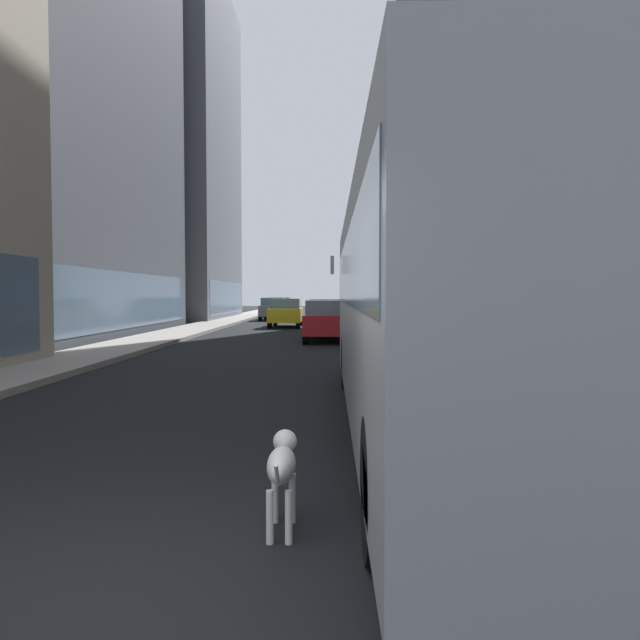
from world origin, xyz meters
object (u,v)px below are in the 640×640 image
transit_bus (440,299)px  car_red_coupe (327,320)px  car_yellow_taxi (286,313)px  dalmatian_dog (282,465)px  car_grey_wagon (273,309)px  car_blue_hatchback (280,307)px  car_silver_sedan (328,316)px  pedestrian_with_handbag (578,343)px

transit_bus → car_red_coupe: transit_bus is taller
transit_bus → car_yellow_taxi: bearing=98.7°
transit_bus → dalmatian_dog: bearing=-117.4°
car_grey_wagon → car_blue_hatchback: bearing=90.0°
car_grey_wagon → car_red_coupe: same height
car_yellow_taxi → car_silver_sedan: bearing=-64.9°
car_grey_wagon → dalmatian_dog: (3.72, -39.11, -0.31)m
car_silver_sedan → pedestrian_with_handbag: bearing=-77.2°
car_grey_wagon → pedestrian_with_handbag: bearing=-76.0°
car_red_coupe → car_grey_wagon: bearing=101.5°
transit_bus → pedestrian_with_handbag: bearing=36.9°
car_silver_sedan → pedestrian_with_handbag: (4.33, -18.98, 0.19)m
car_red_coupe → dalmatian_dog: car_red_coupe is taller
car_silver_sedan → pedestrian_with_handbag: 19.46m
car_yellow_taxi → car_grey_wagon: bearing=99.7°
car_silver_sedan → pedestrian_with_handbag: size_ratio=2.51×
car_yellow_taxi → car_grey_wagon: 9.49m
car_yellow_taxi → car_red_coupe: size_ratio=0.92×
car_blue_hatchback → car_red_coupe: same height
car_silver_sedan → car_red_coupe: 5.18m
transit_bus → pedestrian_with_handbag: transit_bus is taller
pedestrian_with_handbag → car_grey_wagon: bearing=104.0°
car_yellow_taxi → dalmatian_dog: 29.84m
car_blue_hatchback → pedestrian_with_handbag: 40.49m
car_yellow_taxi → car_blue_hatchback: bearing=95.9°
car_red_coupe → transit_bus: bearing=-84.2°
transit_bus → dalmatian_dog: transit_bus is taller
car_grey_wagon → pedestrian_with_handbag: (8.33, -33.44, 0.19)m
car_yellow_taxi → pedestrian_with_handbag: 25.01m
car_silver_sedan → car_red_coupe: (0.00, -5.18, 0.00)m
transit_bus → car_red_coupe: 15.95m
car_yellow_taxi → dalmatian_dog: bearing=-85.9°
transit_bus → car_yellow_taxi: (-4.00, 26.13, -0.96)m
transit_bus → car_yellow_taxi: 26.46m
car_silver_sedan → car_red_coupe: bearing=-90.0°
transit_bus → car_blue_hatchback: 42.06m
car_silver_sedan → car_yellow_taxi: (-2.40, 5.11, -0.00)m
car_blue_hatchback → car_grey_wagon: size_ratio=1.02×
car_grey_wagon → dalmatian_dog: 39.29m
car_silver_sedan → car_yellow_taxi: 5.65m
transit_bus → dalmatian_dog: (-1.88, -3.62, -1.26)m
transit_bus → dalmatian_dog: size_ratio=11.98×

